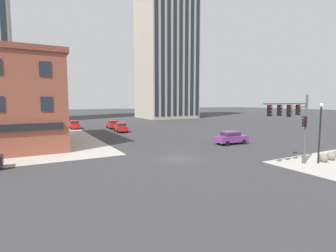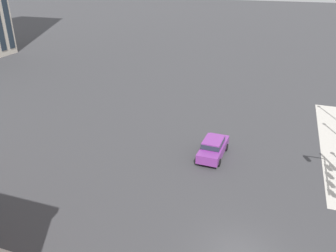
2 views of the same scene
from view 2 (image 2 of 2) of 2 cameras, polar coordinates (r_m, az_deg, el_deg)
The scene contains 1 object.
car_cross_eastbound at distance 28.95m, azimuth 7.54°, elevation -3.48°, with size 4.46×2.01×1.68m.
Camera 2 is at (-14.78, -0.98, 14.66)m, focal length 36.57 mm.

